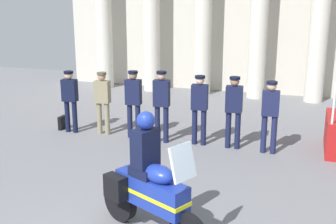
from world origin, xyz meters
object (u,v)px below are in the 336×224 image
briefcase_on_ground (63,123)px  officer_in_row_4 (199,104)px  motorcycle_with_rider (148,186)px  officer_in_row_1 (103,98)px  officer_in_row_2 (133,99)px  officer_in_row_6 (270,111)px  officer_in_row_3 (162,101)px  officer_in_row_5 (234,107)px  officer_in_row_0 (70,97)px

briefcase_on_ground → officer_in_row_4: bearing=-0.8°
officer_in_row_4 → motorcycle_with_rider: (0.33, -4.22, -0.20)m
officer_in_row_1 → officer_in_row_2: officer_in_row_2 is taller
officer_in_row_6 → motorcycle_with_rider: size_ratio=0.86×
officer_in_row_2 → motorcycle_with_rider: motorcycle_with_rider is taller
officer_in_row_1 → officer_in_row_2: 0.87m
officer_in_row_3 → officer_in_row_5: size_ratio=1.03×
officer_in_row_1 → motorcycle_with_rider: (2.88, -4.23, -0.16)m
briefcase_on_ground → motorcycle_with_rider: bearing=-46.0°
officer_in_row_6 → officer_in_row_4: bearing=-6.4°
officer_in_row_0 → officer_in_row_5: officer_in_row_5 is taller
officer_in_row_1 → officer_in_row_3: size_ratio=0.92×
officer_in_row_6 → officer_in_row_5: bearing=-8.5°
officer_in_row_5 → officer_in_row_6: size_ratio=1.03×
officer_in_row_1 → briefcase_on_ground: (-1.25, 0.04, -0.78)m
officer_in_row_2 → briefcase_on_ground: (-2.11, 0.06, -0.83)m
officer_in_row_6 → briefcase_on_ground: bearing=-5.0°
officer_in_row_4 → officer_in_row_6: officer_in_row_4 is taller
officer_in_row_0 → officer_in_row_4: (3.43, 0.11, 0.04)m
officer_in_row_2 → officer_in_row_5: 2.50m
officer_in_row_3 → officer_in_row_1: bearing=-8.2°
officer_in_row_2 → officer_in_row_3: bearing=168.8°
officer_in_row_0 → officer_in_row_5: 4.24m
officer_in_row_5 → briefcase_on_ground: 4.69m
officer_in_row_0 → officer_in_row_3: (2.52, -0.01, 0.08)m
officer_in_row_3 → officer_in_row_6: 2.55m
motorcycle_with_rider → briefcase_on_ground: 5.97m
officer_in_row_6 → officer_in_row_3: bearing=-2.9°
officer_in_row_0 → officer_in_row_5: bearing=177.7°
officer_in_row_3 → briefcase_on_ground: officer_in_row_3 is taller
officer_in_row_5 → officer_in_row_0: bearing=-2.3°
officer_in_row_0 → officer_in_row_5: size_ratio=0.95×
officer_in_row_2 → officer_in_row_5: officer_in_row_2 is taller
officer_in_row_2 → officer_in_row_6: (3.33, -0.07, -0.02)m
officer_in_row_3 → officer_in_row_4: 0.92m
officer_in_row_1 → officer_in_row_3: officer_in_row_3 is taller
officer_in_row_4 → briefcase_on_ground: (-3.80, 0.05, -0.81)m
officer_in_row_2 → officer_in_row_4: officer_in_row_2 is taller
officer_in_row_0 → officer_in_row_3: 2.52m
officer_in_row_2 → officer_in_row_3: (0.77, -0.10, 0.03)m
officer_in_row_2 → officer_in_row_6: 3.33m
officer_in_row_2 → officer_in_row_4: bearing=176.7°
officer_in_row_3 → officer_in_row_6: (2.55, 0.04, -0.06)m
officer_in_row_1 → briefcase_on_ground: officer_in_row_1 is taller
officer_in_row_3 → motorcycle_with_rider: (1.24, -4.11, -0.24)m
officer_in_row_0 → motorcycle_with_rider: size_ratio=0.84×
officer_in_row_2 → motorcycle_with_rider: 4.67m
officer_in_row_1 → officer_in_row_2: bearing=174.6°
officer_in_row_4 → officer_in_row_5: bearing=175.8°
officer_in_row_3 → motorcycle_with_rider: 4.30m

